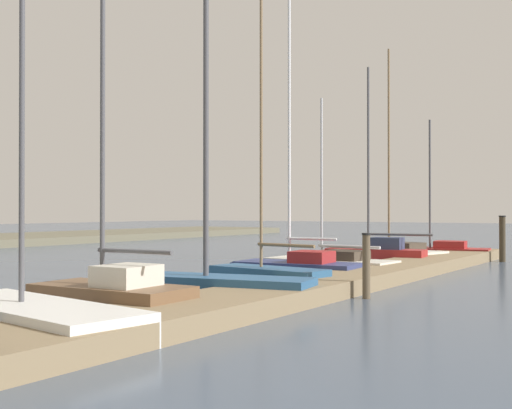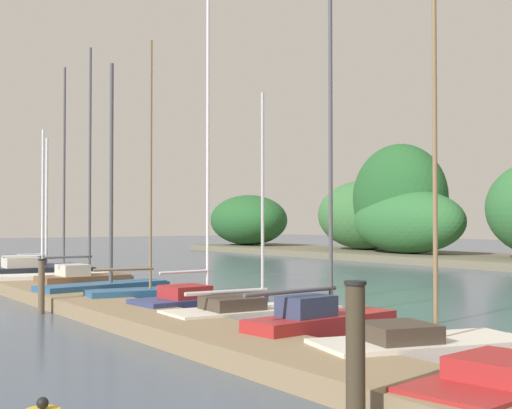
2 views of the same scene
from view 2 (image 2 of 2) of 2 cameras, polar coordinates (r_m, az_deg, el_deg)
name	(u,v)px [view 2 (image 2 of 2)]	position (r m, az deg, el deg)	size (l,w,h in m)	color
dock_pier	(92,305)	(18.50, -13.07, -7.83)	(26.19, 1.80, 0.35)	#847051
far_shore	(420,221)	(42.57, 13.04, -1.26)	(65.66, 8.00, 6.92)	#66604C
sailboat_0	(43,268)	(30.48, -16.77, -4.87)	(1.41, 3.40, 5.71)	navy
sailboat_1	(37,272)	(27.68, -17.18, -5.22)	(1.37, 4.25, 5.71)	#232833
sailboat_2	(60,279)	(25.19, -15.46, -5.80)	(1.97, 4.46, 7.57)	white
sailboat_3	(85,279)	(23.50, -13.55, -5.86)	(1.37, 3.02, 7.90)	brown
sailboat_4	(108,287)	(21.02, -11.83, -6.53)	(1.73, 4.19, 6.88)	#285684
sailboat_5	(147,295)	(19.00, -8.73, -7.22)	(1.32, 3.16, 7.08)	#285684
sailboat_6	(202,301)	(17.25, -4.34, -7.76)	(1.51, 3.53, 8.17)	navy
sailboat_7	(255,314)	(15.53, -0.05, -8.80)	(1.58, 4.13, 5.10)	silver
sailboat_8	(325,324)	(13.18, 5.57, -9.54)	(1.24, 3.64, 6.45)	maroon
sailboat_9	(427,346)	(11.70, 13.60, -10.99)	(2.19, 3.84, 7.54)	silver
mooring_piling_1	(41,286)	(18.30, -16.86, -6.29)	(0.18, 0.18, 1.35)	brown
mooring_piling_2	(355,355)	(7.95, 8.00, -11.90)	(0.25, 0.25, 1.62)	#3D3323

